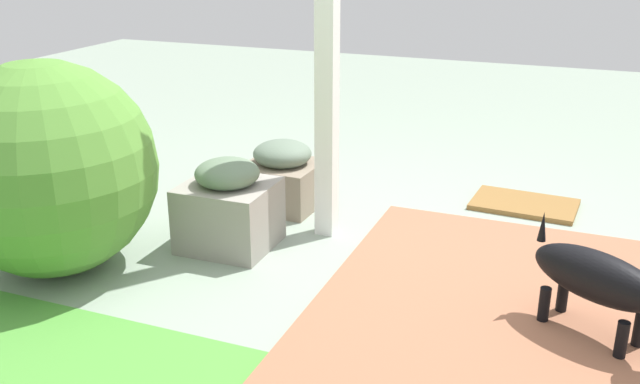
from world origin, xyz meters
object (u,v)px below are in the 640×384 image
at_px(porch_pillar, 327,11).
at_px(doormat, 524,204).
at_px(terracotta_pot_tall, 80,174).
at_px(stone_planter_near, 229,207).
at_px(stone_planter_nearest, 283,176).
at_px(round_shrub, 48,169).
at_px(dog, 608,280).

height_order(porch_pillar, doormat, porch_pillar).
bearing_deg(terracotta_pot_tall, stone_planter_near, 171.40).
bearing_deg(stone_planter_nearest, round_shrub, 59.83).
bearing_deg(porch_pillar, doormat, -140.43).
height_order(porch_pillar, terracotta_pot_tall, porch_pillar).
bearing_deg(stone_planter_near, terracotta_pot_tall, -8.60).
distance_m(terracotta_pot_tall, dog, 2.99).
height_order(porch_pillar, stone_planter_near, porch_pillar).
relative_size(terracotta_pot_tall, doormat, 0.97).
bearing_deg(round_shrub, stone_planter_near, -140.54).
distance_m(round_shrub, terracotta_pot_tall, 0.89).
bearing_deg(stone_planter_near, porch_pillar, -139.34).
distance_m(terracotta_pot_tall, doormat, 2.69).
xyz_separation_m(porch_pillar, doormat, (-0.98, -0.81, -1.19)).
bearing_deg(stone_planter_near, round_shrub, 39.46).
height_order(porch_pillar, round_shrub, porch_pillar).
xyz_separation_m(stone_planter_nearest, dog, (-1.83, 0.90, 0.09)).
xyz_separation_m(porch_pillar, stone_planter_near, (0.41, 0.35, -0.98)).
distance_m(round_shrub, dog, 2.54).
xyz_separation_m(stone_planter_nearest, round_shrub, (0.68, 1.17, 0.33)).
xyz_separation_m(stone_planter_near, terracotta_pot_tall, (1.10, -0.17, -0.01)).
relative_size(stone_planter_nearest, dog, 0.67).
relative_size(stone_planter_nearest, round_shrub, 0.43).
relative_size(round_shrub, dog, 1.57).
distance_m(stone_planter_near, dog, 1.88).
xyz_separation_m(porch_pillar, terracotta_pot_tall, (1.51, 0.19, -0.99)).
bearing_deg(round_shrub, doormat, -140.24).
height_order(dog, doormat, dog).
relative_size(stone_planter_near, dog, 0.73).
height_order(terracotta_pot_tall, doormat, terracotta_pot_tall).
relative_size(stone_planter_nearest, terracotta_pot_tall, 0.75).
distance_m(porch_pillar, terracotta_pot_tall, 1.82).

